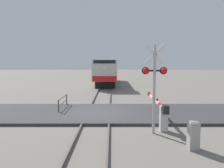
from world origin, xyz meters
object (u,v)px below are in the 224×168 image
Objects in this scene: utility_cabinet at (194,136)px; guard_railing at (63,101)px; locomotive at (107,72)px; crossing_signal at (155,78)px; crossing_gate at (161,111)px.

utility_cabinet is 9.62m from guard_railing.
guard_railing is at bearing 133.38° from utility_cabinet.
locomotive is 3.67× the size of crossing_signal.
crossing_gate reaches higher than guard_railing.
utility_cabinet is at bearing -77.86° from crossing_gate.
locomotive is 23.23m from crossing_signal.
locomotive is 22.36m from crossing_gate.
crossing_signal is 1.58× the size of guard_railing.
crossing_signal is 2.11m from crossing_gate.
locomotive reaches higher than crossing_gate.
crossing_gate is at bearing -34.43° from guard_railing.
locomotive is 2.87× the size of crossing_gate.
locomotive is 25.32m from utility_cabinet.
utility_cabinet is at bearing -80.81° from locomotive.
utility_cabinet reaches higher than guard_railing.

